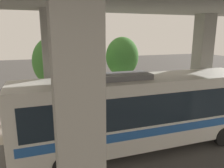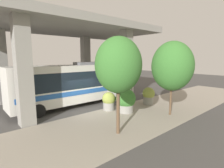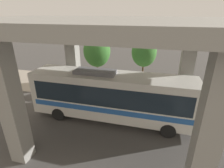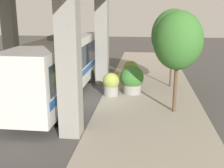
{
  "view_description": "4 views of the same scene",
  "coord_description": "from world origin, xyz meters",
  "px_view_note": "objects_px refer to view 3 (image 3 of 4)",
  "views": [
    {
      "loc": [
        11.57,
        -5.18,
        5.65
      ],
      "look_at": [
        -0.97,
        -0.92,
        2.56
      ],
      "focal_mm": 35.0,
      "sensor_mm": 36.0,
      "label": 1
    },
    {
      "loc": [
        -11.12,
        7.5,
        4.26
      ],
      "look_at": [
        0.4,
        -2.65,
        1.94
      ],
      "focal_mm": 28.0,
      "sensor_mm": 36.0,
      "label": 2
    },
    {
      "loc": [
        13.65,
        2.31,
        7.74
      ],
      "look_at": [
        -0.9,
        -1.46,
        1.45
      ],
      "focal_mm": 28.0,
      "sensor_mm": 36.0,
      "label": 3
    },
    {
      "loc": [
        -2.67,
        15.76,
        5.48
      ],
      "look_at": [
        -0.63,
        -1.19,
        0.84
      ],
      "focal_mm": 45.0,
      "sensor_mm": 36.0,
      "label": 4
    }
  ],
  "objects_px": {
    "fire_hydrant": "(83,91)",
    "bus": "(111,94)",
    "planter_back": "(111,92)",
    "street_tree_near": "(97,51)",
    "planter_front": "(108,85)",
    "street_tree_far": "(144,52)",
    "planter_middle": "(77,83)"
  },
  "relations": [
    {
      "from": "bus",
      "to": "planter_front",
      "type": "xyz_separation_m",
      "value": [
        -4.35,
        -1.48,
        -1.15
      ]
    },
    {
      "from": "fire_hydrant",
      "to": "planter_front",
      "type": "bearing_deg",
      "value": 119.42
    },
    {
      "from": "street_tree_near",
      "to": "street_tree_far",
      "type": "xyz_separation_m",
      "value": [
        0.21,
        5.17,
        0.19
      ]
    },
    {
      "from": "planter_front",
      "to": "street_tree_far",
      "type": "height_order",
      "value": "street_tree_far"
    },
    {
      "from": "bus",
      "to": "fire_hydrant",
      "type": "height_order",
      "value": "bus"
    },
    {
      "from": "fire_hydrant",
      "to": "planter_front",
      "type": "relative_size",
      "value": 0.54
    },
    {
      "from": "fire_hydrant",
      "to": "bus",
      "type": "bearing_deg",
      "value": 49.3
    },
    {
      "from": "bus",
      "to": "planter_front",
      "type": "distance_m",
      "value": 4.74
    },
    {
      "from": "planter_front",
      "to": "planter_back",
      "type": "height_order",
      "value": "planter_front"
    },
    {
      "from": "bus",
      "to": "street_tree_far",
      "type": "relative_size",
      "value": 2.19
    },
    {
      "from": "street_tree_far",
      "to": "planter_front",
      "type": "bearing_deg",
      "value": -51.95
    },
    {
      "from": "planter_middle",
      "to": "planter_back",
      "type": "xyz_separation_m",
      "value": [
        1.06,
        3.88,
        -0.07
      ]
    },
    {
      "from": "planter_middle",
      "to": "street_tree_near",
      "type": "height_order",
      "value": "street_tree_near"
    },
    {
      "from": "fire_hydrant",
      "to": "planter_back",
      "type": "bearing_deg",
      "value": 88.21
    },
    {
      "from": "planter_middle",
      "to": "street_tree_near",
      "type": "xyz_separation_m",
      "value": [
        -2.93,
        1.23,
        2.84
      ]
    },
    {
      "from": "planter_middle",
      "to": "street_tree_near",
      "type": "relative_size",
      "value": 0.29
    },
    {
      "from": "street_tree_near",
      "to": "fire_hydrant",
      "type": "bearing_deg",
      "value": -2.27
    },
    {
      "from": "fire_hydrant",
      "to": "planter_middle",
      "type": "relative_size",
      "value": 0.64
    },
    {
      "from": "planter_middle",
      "to": "street_tree_near",
      "type": "bearing_deg",
      "value": 157.2
    },
    {
      "from": "planter_back",
      "to": "street_tree_far",
      "type": "bearing_deg",
      "value": 146.31
    },
    {
      "from": "planter_front",
      "to": "street_tree_near",
      "type": "bearing_deg",
      "value": -143.2
    },
    {
      "from": "planter_back",
      "to": "street_tree_far",
      "type": "distance_m",
      "value": 5.5
    },
    {
      "from": "bus",
      "to": "fire_hydrant",
      "type": "distance_m",
      "value": 5.05
    },
    {
      "from": "fire_hydrant",
      "to": "street_tree_far",
      "type": "height_order",
      "value": "street_tree_far"
    },
    {
      "from": "fire_hydrant",
      "to": "planter_front",
      "type": "distance_m",
      "value": 2.52
    },
    {
      "from": "planter_back",
      "to": "street_tree_near",
      "type": "relative_size",
      "value": 0.27
    },
    {
      "from": "fire_hydrant",
      "to": "planter_middle",
      "type": "xyz_separation_m",
      "value": [
        -0.98,
        -1.08,
        0.31
      ]
    },
    {
      "from": "bus",
      "to": "street_tree_near",
      "type": "xyz_separation_m",
      "value": [
        -7.03,
        -3.49,
        1.57
      ]
    },
    {
      "from": "street_tree_far",
      "to": "bus",
      "type": "bearing_deg",
      "value": -13.82
    },
    {
      "from": "planter_front",
      "to": "street_tree_near",
      "type": "height_order",
      "value": "street_tree_near"
    },
    {
      "from": "street_tree_far",
      "to": "street_tree_near",
      "type": "bearing_deg",
      "value": -92.33
    },
    {
      "from": "planter_back",
      "to": "street_tree_near",
      "type": "distance_m",
      "value": 5.6
    }
  ]
}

